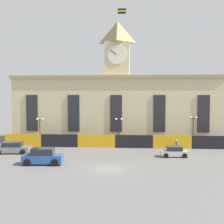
{
  "coord_description": "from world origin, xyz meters",
  "views": [
    {
      "loc": [
        3.3,
        -37.22,
        9.15
      ],
      "look_at": [
        0.0,
        7.62,
        6.45
      ],
      "focal_mm": 50.0,
      "sensor_mm": 36.0,
      "label": 1
    }
  ],
  "objects_px": {
    "car_blue_van": "(43,157)",
    "car_gray_pickup": "(12,148)",
    "street_lamp_far_left": "(119,126)",
    "pedestrian": "(177,144)",
    "street_lamp_far_right": "(40,126)",
    "street_lamp_left": "(193,125)",
    "car_silver_hatch": "(174,152)"
  },
  "relations": [
    {
      "from": "car_blue_van",
      "to": "car_gray_pickup",
      "type": "xyz_separation_m",
      "value": [
        -6.81,
        6.93,
        -0.15
      ]
    },
    {
      "from": "car_blue_van",
      "to": "car_gray_pickup",
      "type": "height_order",
      "value": "car_blue_van"
    },
    {
      "from": "street_lamp_far_left",
      "to": "car_blue_van",
      "type": "relative_size",
      "value": 0.96
    },
    {
      "from": "car_gray_pickup",
      "to": "pedestrian",
      "type": "distance_m",
      "value": 25.77
    },
    {
      "from": "street_lamp_far_right",
      "to": "street_lamp_left",
      "type": "distance_m",
      "value": 26.13
    },
    {
      "from": "street_lamp_far_left",
      "to": "pedestrian",
      "type": "height_order",
      "value": "street_lamp_far_left"
    },
    {
      "from": "car_blue_van",
      "to": "street_lamp_left",
      "type": "bearing_deg",
      "value": -150.88
    },
    {
      "from": "street_lamp_left",
      "to": "car_silver_hatch",
      "type": "height_order",
      "value": "street_lamp_left"
    },
    {
      "from": "street_lamp_left",
      "to": "car_silver_hatch",
      "type": "relative_size",
      "value": 1.34
    },
    {
      "from": "car_gray_pickup",
      "to": "street_lamp_far_right",
      "type": "bearing_deg",
      "value": 65.42
    },
    {
      "from": "street_lamp_far_right",
      "to": "pedestrian",
      "type": "height_order",
      "value": "street_lamp_far_right"
    },
    {
      "from": "car_silver_hatch",
      "to": "street_lamp_left",
      "type": "bearing_deg",
      "value": -121.4
    },
    {
      "from": "street_lamp_left",
      "to": "pedestrian",
      "type": "distance_m",
      "value": 4.69
    },
    {
      "from": "street_lamp_far_right",
      "to": "car_blue_van",
      "type": "height_order",
      "value": "street_lamp_far_right"
    },
    {
      "from": "car_silver_hatch",
      "to": "pedestrian",
      "type": "xyz_separation_m",
      "value": [
        1.03,
        5.39,
        0.23
      ]
    },
    {
      "from": "car_silver_hatch",
      "to": "pedestrian",
      "type": "height_order",
      "value": "pedestrian"
    },
    {
      "from": "street_lamp_far_left",
      "to": "pedestrian",
      "type": "distance_m",
      "value": 10.05
    },
    {
      "from": "street_lamp_far_left",
      "to": "street_lamp_left",
      "type": "bearing_deg",
      "value": -0.0
    },
    {
      "from": "street_lamp_far_left",
      "to": "car_gray_pickup",
      "type": "distance_m",
      "value": 17.5
    },
    {
      "from": "car_silver_hatch",
      "to": "car_gray_pickup",
      "type": "xyz_separation_m",
      "value": [
        -24.33,
        0.8,
        0.12
      ]
    },
    {
      "from": "street_lamp_left",
      "to": "street_lamp_far_right",
      "type": "bearing_deg",
      "value": 180.0
    },
    {
      "from": "car_silver_hatch",
      "to": "street_lamp_far_left",
      "type": "bearing_deg",
      "value": -45.06
    },
    {
      "from": "street_lamp_far_right",
      "to": "pedestrian",
      "type": "relative_size",
      "value": 2.9
    },
    {
      "from": "street_lamp_far_left",
      "to": "car_silver_hatch",
      "type": "distance_m",
      "value": 11.66
    },
    {
      "from": "car_gray_pickup",
      "to": "street_lamp_far_left",
      "type": "bearing_deg",
      "value": 16.56
    },
    {
      "from": "street_lamp_far_left",
      "to": "street_lamp_left",
      "type": "distance_m",
      "value": 12.44
    },
    {
      "from": "street_lamp_far_left",
      "to": "car_silver_hatch",
      "type": "xyz_separation_m",
      "value": [
        8.42,
        -7.52,
        -2.93
      ]
    },
    {
      "from": "street_lamp_far_right",
      "to": "car_blue_van",
      "type": "bearing_deg",
      "value": -71.4
    },
    {
      "from": "street_lamp_far_right",
      "to": "car_silver_hatch",
      "type": "relative_size",
      "value": 1.23
    },
    {
      "from": "street_lamp_far_left",
      "to": "street_lamp_left",
      "type": "xyz_separation_m",
      "value": [
        12.43,
        -0.0,
        0.22
      ]
    },
    {
      "from": "car_silver_hatch",
      "to": "car_blue_van",
      "type": "height_order",
      "value": "car_blue_van"
    },
    {
      "from": "street_lamp_far_right",
      "to": "street_lamp_left",
      "type": "relative_size",
      "value": 0.92
    }
  ]
}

